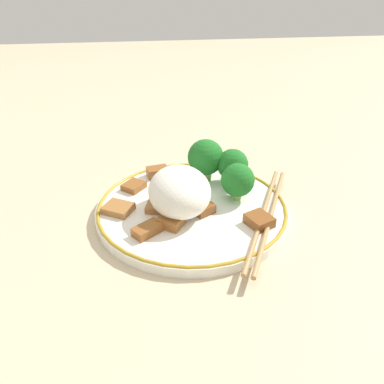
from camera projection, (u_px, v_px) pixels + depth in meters
name	position (u px, v px, depth m)	size (l,w,h in m)	color
ground_plane	(192.00, 213.00, 0.49)	(3.00, 3.00, 0.00)	#C6B28E
plate	(192.00, 208.00, 0.49)	(0.25, 0.25, 0.01)	white
rice_mound	(180.00, 191.00, 0.46)	(0.10, 0.08, 0.06)	white
broccoli_back_left	(238.00, 180.00, 0.49)	(0.04, 0.04, 0.05)	#7FB756
broccoli_back_center	(233.00, 165.00, 0.53)	(0.04, 0.04, 0.05)	#7FB756
broccoli_back_right	(206.00, 158.00, 0.53)	(0.05, 0.05, 0.06)	#7FB756
meat_near_front	(156.00, 204.00, 0.48)	(0.04, 0.03, 0.01)	#9E6633
meat_near_left	(171.00, 221.00, 0.45)	(0.04, 0.04, 0.01)	#995B28
meat_near_right	(148.00, 230.00, 0.43)	(0.04, 0.04, 0.01)	brown
meat_near_back	(158.00, 172.00, 0.56)	(0.03, 0.03, 0.01)	brown
meat_on_rice_edge	(118.00, 207.00, 0.48)	(0.04, 0.04, 0.01)	#9E6633
meat_mid_left	(259.00, 220.00, 0.45)	(0.04, 0.04, 0.01)	brown
meat_mid_right	(134.00, 186.00, 0.52)	(0.04, 0.04, 0.01)	brown
meat_far_scatter	(204.00, 209.00, 0.47)	(0.03, 0.03, 0.01)	brown
chopsticks	(267.00, 214.00, 0.46)	(0.22, 0.12, 0.01)	#AD8451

